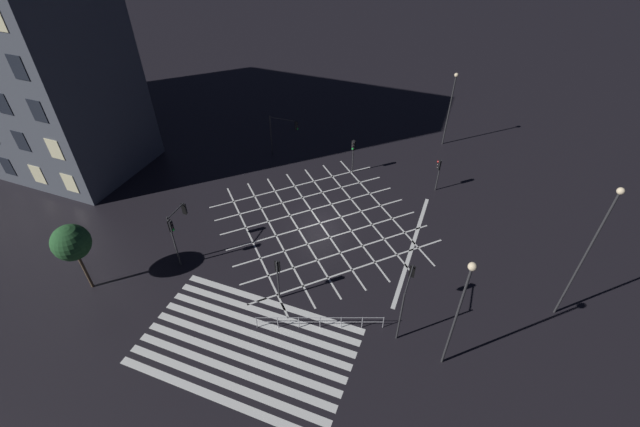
% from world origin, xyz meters
% --- Properties ---
extents(ground_plane, '(200.00, 200.00, 0.00)m').
position_xyz_m(ground_plane, '(0.00, 0.00, 0.00)').
color(ground_plane, black).
extents(road_markings, '(19.82, 26.48, 0.01)m').
position_xyz_m(road_markings, '(0.33, -7.95, 0.00)').
color(road_markings, silver).
rests_on(road_markings, ground_plane).
extents(traffic_light_median_north, '(0.36, 0.39, 3.55)m').
position_xyz_m(traffic_light_median_north, '(0.16, 8.26, 2.54)').
color(traffic_light_median_north, '#2D2D30').
rests_on(traffic_light_median_north, ground_plane).
extents(traffic_light_median_south, '(0.36, 0.39, 3.54)m').
position_xyz_m(traffic_light_median_south, '(0.26, -8.39, 2.54)').
color(traffic_light_median_south, '#2D2D30').
rests_on(traffic_light_median_south, ground_plane).
extents(traffic_light_sw_main, '(0.39, 0.36, 4.44)m').
position_xyz_m(traffic_light_sw_main, '(-7.92, -8.34, 3.16)').
color(traffic_light_sw_main, '#2D2D30').
rests_on(traffic_light_sw_main, ground_plane).
extents(traffic_light_se_cross, '(0.36, 2.78, 4.29)m').
position_xyz_m(traffic_light_se_cross, '(8.61, -7.39, 3.17)').
color(traffic_light_se_cross, '#2D2D30').
rests_on(traffic_light_se_cross, ground_plane).
extents(traffic_light_sw_cross, '(0.36, 2.12, 4.37)m').
position_xyz_m(traffic_light_sw_cross, '(-8.33, -7.01, 3.19)').
color(traffic_light_sw_cross, '#2D2D30').
rests_on(traffic_light_sw_cross, ground_plane).
extents(traffic_light_ne_main, '(0.39, 0.36, 3.22)m').
position_xyz_m(traffic_light_ne_main, '(8.18, 8.30, 2.30)').
color(traffic_light_ne_main, '#2D2D30').
rests_on(traffic_light_ne_main, ground_plane).
extents(traffic_light_nw_main, '(3.12, 0.36, 4.39)m').
position_xyz_m(traffic_light_nw_main, '(-7.09, 8.63, 3.26)').
color(traffic_light_nw_main, '#2D2D30').
rests_on(traffic_light_nw_main, ground_plane).
extents(street_lamp_east, '(0.40, 0.40, 10.29)m').
position_xyz_m(street_lamp_east, '(18.08, -2.94, 6.27)').
color(street_lamp_east, '#2D2D30').
rests_on(street_lamp_east, ground_plane).
extents(street_lamp_west, '(0.46, 0.46, 8.50)m').
position_xyz_m(street_lamp_west, '(11.57, -9.43, 5.64)').
color(street_lamp_west, '#2D2D30').
rests_on(street_lamp_west, ground_plane).
extents(street_lamp_far, '(0.41, 0.41, 7.80)m').
position_xyz_m(street_lamp_far, '(7.60, 17.16, 4.95)').
color(street_lamp_far, '#2D2D30').
rests_on(street_lamp_far, ground_plane).
extents(street_tree_near, '(2.46, 2.46, 5.51)m').
position_xyz_m(street_tree_near, '(-12.65, -12.36, 4.26)').
color(street_tree_near, brown).
rests_on(street_tree_near, ground_plane).
extents(pedestrian_railing, '(7.67, 2.99, 1.05)m').
position_xyz_m(pedestrian_railing, '(3.77, -9.79, 0.67)').
color(pedestrian_railing, '#B7B7BC').
rests_on(pedestrian_railing, ground_plane).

